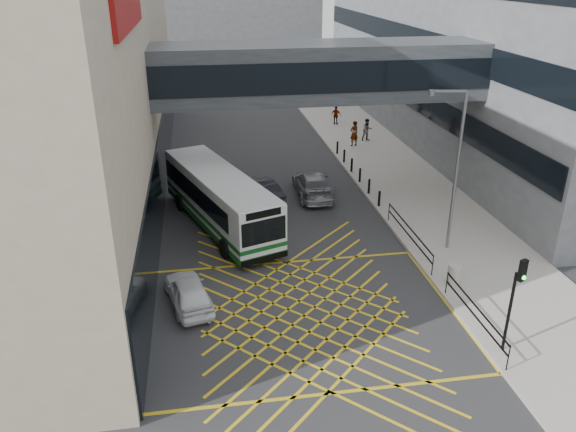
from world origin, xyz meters
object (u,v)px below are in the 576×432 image
car_white (188,291)px  pedestrian_a (354,134)px  street_lamp (454,162)px  bus (219,198)px  pedestrian_c (336,115)px  traffic_light (516,292)px  car_silver (313,184)px  litter_bin (454,275)px  car_dark (257,190)px  pedestrian_b (367,130)px

car_white → pedestrian_a: bearing=-134.6°
street_lamp → pedestrian_a: bearing=100.7°
bus → pedestrian_a: bus is taller
pedestrian_c → bus: bearing=93.1°
traffic_light → pedestrian_c: (1.48, 31.68, -1.63)m
car_white → car_silver: 13.27m
bus → pedestrian_a: bearing=29.6°
car_white → litter_bin: size_ratio=4.27×
car_silver → traffic_light: size_ratio=1.33×
car_dark → pedestrian_b: size_ratio=2.71×
street_lamp → litter_bin: street_lamp is taller
car_white → pedestrian_c: bearing=-128.2°
street_lamp → pedestrian_c: size_ratio=4.84×
car_white → traffic_light: traffic_light is taller
car_dark → litter_bin: bearing=102.7°
car_silver → pedestrian_a: pedestrian_a is taller
traffic_light → street_lamp: (1.14, 8.01, 1.94)m
pedestrian_a → pedestrian_c: bearing=-111.0°
car_silver → pedestrian_a: (5.04, 9.13, 0.35)m
car_white → car_dark: car_dark is taller
pedestrian_b → litter_bin: bearing=-103.6°
bus → traffic_light: size_ratio=2.90×
car_silver → traffic_light: 16.58m
car_silver → pedestrian_b: pedestrian_b is taller
bus → litter_bin: bus is taller
car_white → car_dark: 11.28m
litter_bin → pedestrian_a: 20.60m
pedestrian_b → pedestrian_c: bearing=96.4°
pedestrian_a → pedestrian_b: 1.88m
car_dark → street_lamp: (8.31, -7.60, 3.79)m
car_silver → litter_bin: (3.84, -11.43, -0.14)m
car_white → street_lamp: size_ratio=0.52×
pedestrian_a → pedestrian_c: size_ratio=1.21×
car_dark → pedestrian_b: (9.88, 10.82, 0.29)m
car_silver → car_white: bearing=58.0°
pedestrian_c → street_lamp: bearing=122.3°
traffic_light → litter_bin: 5.03m
car_dark → street_lamp: bearing=116.7°
pedestrian_a → car_white: bearing=38.8°
car_silver → pedestrian_c: (5.21, 15.62, 0.18)m
bus → street_lamp: size_ratio=1.41×
car_silver → pedestrian_c: size_ratio=3.14×
bus → car_dark: size_ratio=2.32×
pedestrian_b → street_lamp: bearing=-101.6°
car_dark → traffic_light: bearing=93.8°
pedestrian_a → pedestrian_b: pedestrian_a is taller
car_silver → pedestrian_c: bearing=-106.5°
litter_bin → street_lamp: bearing=73.0°
bus → litter_bin: (9.61, -8.06, -0.96)m
street_lamp → pedestrian_c: street_lamp is taller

